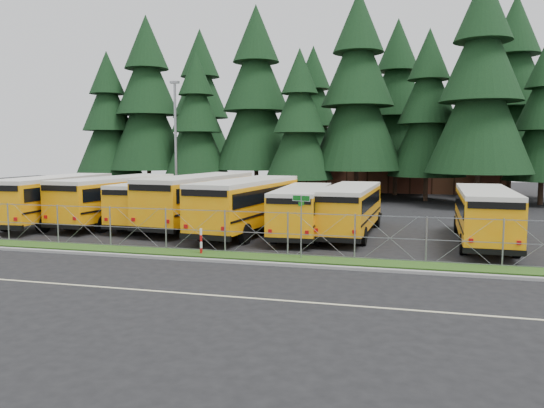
{
  "coord_description": "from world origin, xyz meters",
  "views": [
    {
      "loc": [
        7.34,
        -23.97,
        4.79
      ],
      "look_at": [
        -0.06,
        4.0,
        1.8
      ],
      "focal_mm": 35.0,
      "sensor_mm": 36.0,
      "label": 1
    }
  ],
  "objects_px": {
    "bus_5": "(303,211)",
    "bus_6": "(351,210)",
    "bus_3": "(202,201)",
    "bus_4": "(250,206)",
    "bus_0": "(58,200)",
    "street_sign": "(301,213)",
    "bus_2": "(161,203)",
    "bus_1": "(120,200)",
    "bus_east": "(484,217)",
    "striped_bollard": "(201,242)",
    "light_standard": "(176,140)"
  },
  "relations": [
    {
      "from": "bus_5",
      "to": "bus_6",
      "type": "height_order",
      "value": "bus_6"
    },
    {
      "from": "bus_3",
      "to": "bus_4",
      "type": "bearing_deg",
      "value": -17.62
    },
    {
      "from": "bus_0",
      "to": "bus_5",
      "type": "distance_m",
      "value": 16.08
    },
    {
      "from": "bus_3",
      "to": "street_sign",
      "type": "xyz_separation_m",
      "value": [
        7.93,
        -7.99,
        0.43
      ]
    },
    {
      "from": "bus_4",
      "to": "bus_2",
      "type": "bearing_deg",
      "value": 172.1
    },
    {
      "from": "bus_0",
      "to": "bus_1",
      "type": "bearing_deg",
      "value": 13.55
    },
    {
      "from": "bus_4",
      "to": "bus_5",
      "type": "relative_size",
      "value": 1.15
    },
    {
      "from": "bus_3",
      "to": "bus_east",
      "type": "height_order",
      "value": "bus_3"
    },
    {
      "from": "bus_1",
      "to": "bus_3",
      "type": "relative_size",
      "value": 0.95
    },
    {
      "from": "bus_5",
      "to": "bus_0",
      "type": "bearing_deg",
      "value": 175.96
    },
    {
      "from": "striped_bollard",
      "to": "bus_3",
      "type": "bearing_deg",
      "value": 112.05
    },
    {
      "from": "bus_2",
      "to": "bus_4",
      "type": "distance_m",
      "value": 6.62
    },
    {
      "from": "bus_4",
      "to": "bus_5",
      "type": "xyz_separation_m",
      "value": [
        3.14,
        -0.05,
        -0.2
      ]
    },
    {
      "from": "bus_1",
      "to": "bus_2",
      "type": "xyz_separation_m",
      "value": [
        2.78,
        0.23,
        -0.13
      ]
    },
    {
      "from": "bus_3",
      "to": "bus_2",
      "type": "bearing_deg",
      "value": -175.27
    },
    {
      "from": "bus_3",
      "to": "striped_bollard",
      "type": "relative_size",
      "value": 10.18
    },
    {
      "from": "street_sign",
      "to": "striped_bollard",
      "type": "height_order",
      "value": "street_sign"
    },
    {
      "from": "bus_1",
      "to": "bus_2",
      "type": "height_order",
      "value": "bus_1"
    },
    {
      "from": "bus_6",
      "to": "light_standard",
      "type": "height_order",
      "value": "light_standard"
    },
    {
      "from": "bus_5",
      "to": "bus_6",
      "type": "relative_size",
      "value": 0.97
    },
    {
      "from": "bus_5",
      "to": "bus_east",
      "type": "bearing_deg",
      "value": -5.7
    },
    {
      "from": "bus_3",
      "to": "light_standard",
      "type": "height_order",
      "value": "light_standard"
    },
    {
      "from": "bus_0",
      "to": "bus_2",
      "type": "bearing_deg",
      "value": 8.54
    },
    {
      "from": "street_sign",
      "to": "striped_bollard",
      "type": "bearing_deg",
      "value": -177.64
    },
    {
      "from": "bus_3",
      "to": "bus_5",
      "type": "relative_size",
      "value": 1.18
    },
    {
      "from": "street_sign",
      "to": "bus_1",
      "type": "bearing_deg",
      "value": 149.95
    },
    {
      "from": "bus_1",
      "to": "bus_0",
      "type": "bearing_deg",
      "value": -157.47
    },
    {
      "from": "bus_2",
      "to": "bus_3",
      "type": "relative_size",
      "value": 0.87
    },
    {
      "from": "bus_0",
      "to": "striped_bollard",
      "type": "bearing_deg",
      "value": -31.84
    },
    {
      "from": "bus_5",
      "to": "bus_3",
      "type": "bearing_deg",
      "value": 163.58
    },
    {
      "from": "bus_1",
      "to": "bus_east",
      "type": "xyz_separation_m",
      "value": [
        21.71,
        -1.91,
        -0.11
      ]
    },
    {
      "from": "bus_1",
      "to": "bus_4",
      "type": "relative_size",
      "value": 0.98
    },
    {
      "from": "bus_0",
      "to": "bus_1",
      "type": "height_order",
      "value": "bus_0"
    },
    {
      "from": "bus_5",
      "to": "bus_6",
      "type": "bearing_deg",
      "value": 13.05
    },
    {
      "from": "bus_2",
      "to": "striped_bollard",
      "type": "height_order",
      "value": "bus_2"
    },
    {
      "from": "bus_0",
      "to": "light_standard",
      "type": "distance_m",
      "value": 11.3
    },
    {
      "from": "striped_bollard",
      "to": "bus_6",
      "type": "bearing_deg",
      "value": 50.58
    },
    {
      "from": "bus_3",
      "to": "light_standard",
      "type": "relative_size",
      "value": 1.2
    },
    {
      "from": "bus_0",
      "to": "bus_2",
      "type": "xyz_separation_m",
      "value": [
        6.52,
        1.37,
        -0.15
      ]
    },
    {
      "from": "light_standard",
      "to": "bus_1",
      "type": "bearing_deg",
      "value": -89.07
    },
    {
      "from": "bus_2",
      "to": "street_sign",
      "type": "distance_m",
      "value": 13.44
    },
    {
      "from": "bus_0",
      "to": "bus_3",
      "type": "relative_size",
      "value": 0.96
    },
    {
      "from": "bus_2",
      "to": "bus_4",
      "type": "relative_size",
      "value": 0.9
    },
    {
      "from": "bus_4",
      "to": "striped_bollard",
      "type": "height_order",
      "value": "bus_4"
    },
    {
      "from": "bus_4",
      "to": "striped_bollard",
      "type": "distance_m",
      "value": 6.68
    },
    {
      "from": "bus_0",
      "to": "bus_6",
      "type": "relative_size",
      "value": 1.11
    },
    {
      "from": "bus_0",
      "to": "striped_bollard",
      "type": "xyz_separation_m",
      "value": [
        12.64,
        -6.88,
        -0.94
      ]
    },
    {
      "from": "bus_1",
      "to": "bus_2",
      "type": "bearing_deg",
      "value": 10.45
    },
    {
      "from": "bus_4",
      "to": "bus_6",
      "type": "relative_size",
      "value": 1.11
    },
    {
      "from": "bus_1",
      "to": "bus_6",
      "type": "height_order",
      "value": "bus_1"
    }
  ]
}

